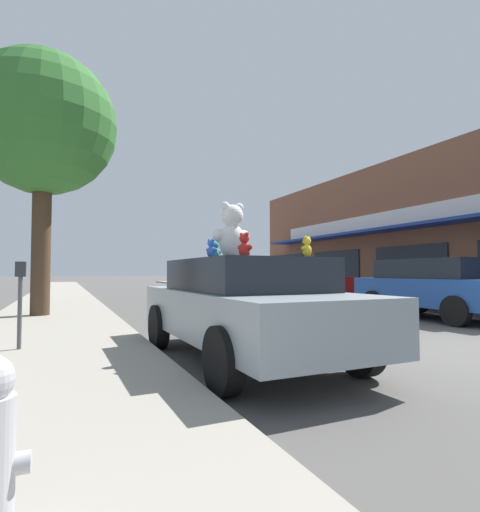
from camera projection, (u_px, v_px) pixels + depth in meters
The scene contains 15 objects.
ground_plane at pixel (458, 350), 6.49m from camera, with size 260.00×260.00×0.00m, color #514F4C.
sidewalk_near at pixel (41, 390), 4.04m from camera, with size 2.95×90.00×0.15m.
plush_art_car at pixel (244, 305), 5.73m from camera, with size 2.07×4.52×1.45m.
teddy_bear_giant at pixel (232, 232), 5.83m from camera, with size 0.62×0.40×0.84m.
teddy_bear_blue at pixel (211, 249), 5.21m from camera, with size 0.14×0.19×0.25m.
teddy_bear_cream at pixel (242, 252), 6.54m from camera, with size 0.21×0.20×0.30m.
teddy_bear_orange at pixel (237, 248), 6.07m from camera, with size 0.27×0.17×0.36m.
teddy_bear_red at pixel (244, 246), 5.22m from camera, with size 0.18×0.25×0.34m.
teddy_bear_yellow at pixel (307, 247), 5.03m from camera, with size 0.20×0.16×0.27m.
teddy_bear_purple at pixel (244, 252), 6.82m from camera, with size 0.19×0.24×0.32m.
teddy_bear_teal at pixel (215, 251), 6.20m from camera, with size 0.23×0.15×0.30m.
parked_car_far_center at pixel (434, 286), 10.83m from camera, with size 2.01×4.31×1.62m.
parked_car_far_right at pixel (305, 282), 16.66m from camera, with size 2.06×4.23×1.49m.
street_tree at pixel (44, 125), 10.56m from camera, with size 3.75×3.75×6.93m.
parking_meter at pixel (20, 293), 5.81m from camera, with size 0.14×0.10×1.27m.
Camera 1 is at (-5.89, -4.55, 1.26)m, focal length 28.00 mm.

